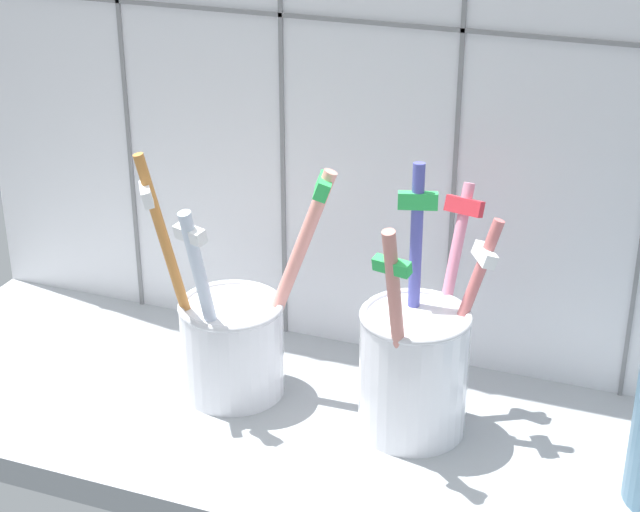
# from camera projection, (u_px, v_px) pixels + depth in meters

# --- Properties ---
(counter_slab) EXTENTS (0.64, 0.22, 0.02)m
(counter_slab) POSITION_uv_depth(u_px,v_px,m) (311.00, 434.00, 0.72)
(counter_slab) COLOR #9EA3A8
(counter_slab) RESTS_ON ground
(tile_wall_back) EXTENTS (0.64, 0.02, 0.45)m
(tile_wall_back) POSITION_uv_depth(u_px,v_px,m) (373.00, 81.00, 0.73)
(tile_wall_back) COLOR white
(tile_wall_back) RESTS_ON ground
(toothbrush_cup_left) EXTENTS (0.12, 0.08, 0.18)m
(toothbrush_cup_left) POSITION_uv_depth(u_px,v_px,m) (232.00, 339.00, 0.73)
(toothbrush_cup_left) COLOR white
(toothbrush_cup_left) RESTS_ON counter_slab
(toothbrush_cup_right) EXTENTS (0.09, 0.12, 0.18)m
(toothbrush_cup_right) POSITION_uv_depth(u_px,v_px,m) (415.00, 364.00, 0.69)
(toothbrush_cup_right) COLOR white
(toothbrush_cup_right) RESTS_ON counter_slab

